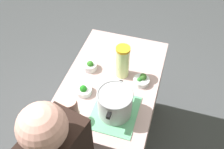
{
  "coord_description": "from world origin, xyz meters",
  "views": [
    {
      "loc": [
        1.19,
        0.36,
        2.31
      ],
      "look_at": [
        0.0,
        0.0,
        0.95
      ],
      "focal_mm": 40.62,
      "sensor_mm": 36.0,
      "label": 1
    }
  ],
  "objects_px": {
    "broccoli_bowl_center": "(83,90)",
    "broccoli_bowl_back": "(90,66)",
    "cooking_pot": "(115,103)",
    "mason_jar": "(74,115)",
    "lemonade_pitcher": "(123,62)",
    "broccoli_bowl_front": "(142,80)"
  },
  "relations": [
    {
      "from": "lemonade_pitcher",
      "to": "broccoli_bowl_center",
      "type": "xyz_separation_m",
      "value": [
        0.25,
        -0.21,
        -0.1
      ]
    },
    {
      "from": "cooking_pot",
      "to": "broccoli_bowl_back",
      "type": "bearing_deg",
      "value": -138.18
    },
    {
      "from": "mason_jar",
      "to": "broccoli_bowl_back",
      "type": "distance_m",
      "value": 0.47
    },
    {
      "from": "cooking_pot",
      "to": "broccoli_bowl_front",
      "type": "height_order",
      "value": "cooking_pot"
    },
    {
      "from": "broccoli_bowl_back",
      "to": "broccoli_bowl_center",
      "type": "bearing_deg",
      "value": 9.35
    },
    {
      "from": "cooking_pot",
      "to": "broccoli_bowl_back",
      "type": "relative_size",
      "value": 2.72
    },
    {
      "from": "cooking_pot",
      "to": "lemonade_pitcher",
      "type": "relative_size",
      "value": 1.13
    },
    {
      "from": "cooking_pot",
      "to": "mason_jar",
      "type": "height_order",
      "value": "cooking_pot"
    },
    {
      "from": "cooking_pot",
      "to": "broccoli_bowl_front",
      "type": "xyz_separation_m",
      "value": [
        -0.31,
        0.11,
        -0.08
      ]
    },
    {
      "from": "broccoli_bowl_back",
      "to": "mason_jar",
      "type": "bearing_deg",
      "value": 7.94
    },
    {
      "from": "mason_jar",
      "to": "broccoli_bowl_back",
      "type": "bearing_deg",
      "value": -172.06
    },
    {
      "from": "broccoli_bowl_front",
      "to": "lemonade_pitcher",
      "type": "bearing_deg",
      "value": -104.93
    },
    {
      "from": "cooking_pot",
      "to": "lemonade_pitcher",
      "type": "xyz_separation_m",
      "value": [
        -0.35,
        -0.05,
        0.03
      ]
    },
    {
      "from": "broccoli_bowl_center",
      "to": "broccoli_bowl_back",
      "type": "height_order",
      "value": "broccoli_bowl_back"
    },
    {
      "from": "cooking_pot",
      "to": "broccoli_bowl_center",
      "type": "distance_m",
      "value": 0.29
    },
    {
      "from": "lemonade_pitcher",
      "to": "broccoli_bowl_front",
      "type": "relative_size",
      "value": 2.25
    },
    {
      "from": "lemonade_pitcher",
      "to": "broccoli_bowl_back",
      "type": "bearing_deg",
      "value": -86.35
    },
    {
      "from": "broccoli_bowl_front",
      "to": "broccoli_bowl_center",
      "type": "distance_m",
      "value": 0.42
    },
    {
      "from": "cooking_pot",
      "to": "lemonade_pitcher",
      "type": "distance_m",
      "value": 0.35
    },
    {
      "from": "broccoli_bowl_front",
      "to": "broccoli_bowl_center",
      "type": "bearing_deg",
      "value": -60.65
    },
    {
      "from": "broccoli_bowl_back",
      "to": "lemonade_pitcher",
      "type": "bearing_deg",
      "value": 93.65
    },
    {
      "from": "broccoli_bowl_center",
      "to": "broccoli_bowl_back",
      "type": "bearing_deg",
      "value": -170.65
    }
  ]
}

